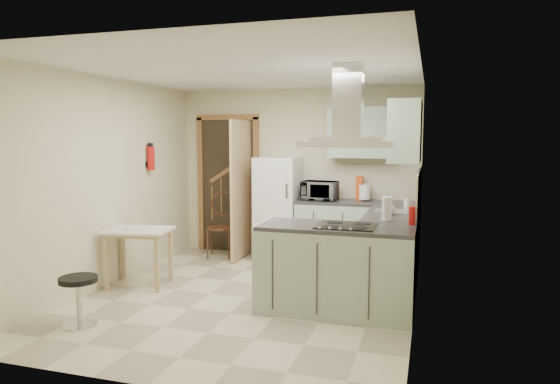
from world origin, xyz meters
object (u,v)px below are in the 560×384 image
(extractor_hood, at_px, (348,144))
(microwave, at_px, (320,191))
(fridge, at_px, (278,208))
(drop_leaf_table, at_px, (139,257))
(stool, at_px, (79,301))
(bentwood_chair, at_px, (220,228))
(peninsula, at_px, (336,269))

(extractor_hood, relative_size, microwave, 1.87)
(fridge, xyz_separation_m, extractor_hood, (1.32, -1.98, 0.97))
(drop_leaf_table, height_order, microwave, microwave)
(extractor_hood, relative_size, stool, 1.88)
(extractor_hood, bearing_deg, drop_leaf_table, 175.19)
(bentwood_chair, xyz_separation_m, microwave, (1.48, 0.14, 0.59))
(peninsula, relative_size, drop_leaf_table, 2.09)
(fridge, relative_size, drop_leaf_table, 2.02)
(peninsula, relative_size, bentwood_chair, 1.75)
(peninsula, xyz_separation_m, bentwood_chair, (-2.09, 1.83, -0.01))
(extractor_hood, bearing_deg, fridge, 123.79)
(stool, xyz_separation_m, microwave, (1.66, 3.05, 0.79))
(drop_leaf_table, bearing_deg, microwave, 35.04)
(bentwood_chair, height_order, microwave, microwave)
(bentwood_chair, bearing_deg, fridge, -3.81)
(peninsula, height_order, microwave, microwave)
(bentwood_chair, height_order, stool, bentwood_chair)
(fridge, height_order, stool, fridge)
(drop_leaf_table, xyz_separation_m, stool, (0.16, -1.28, -0.11))
(fridge, distance_m, drop_leaf_table, 2.18)
(fridge, relative_size, peninsula, 0.97)
(fridge, height_order, peninsula, fridge)
(peninsula, xyz_separation_m, microwave, (-0.61, 1.97, 0.58))
(stool, bearing_deg, microwave, 61.35)
(bentwood_chair, distance_m, stool, 2.92)
(extractor_hood, distance_m, microwave, 2.21)
(stool, height_order, microwave, microwave)
(microwave, bearing_deg, stool, -113.47)
(drop_leaf_table, bearing_deg, stool, -91.69)
(extractor_hood, xyz_separation_m, drop_leaf_table, (-2.53, 0.21, -1.37))
(drop_leaf_table, height_order, bentwood_chair, bentwood_chair)
(fridge, bearing_deg, microwave, -0.60)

